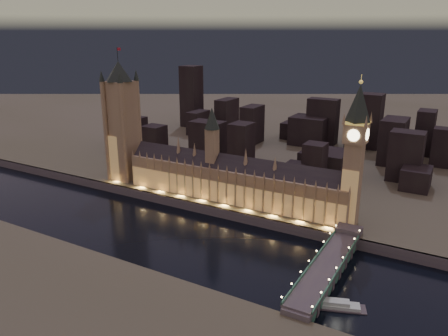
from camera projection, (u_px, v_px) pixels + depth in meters
The scene contains 9 objects.
ground_plane at pixel (182, 234), 329.14m from camera, with size 2000.00×2000.00×0.00m, color black.
north_bank at pixel (353, 116), 759.11m from camera, with size 2000.00×960.00×8.00m, color #4D4A31.
embankment_wall at pixel (210, 211), 361.93m from camera, with size 2000.00×2.50×8.00m, color #4C434C.
palace_of_westminster at pixel (232, 180), 368.39m from camera, with size 202.00×22.28×78.00m.
victoria_tower at pixel (122, 116), 411.36m from camera, with size 31.68×31.68×124.26m.
elizabeth_tower at pixel (355, 145), 308.67m from camera, with size 18.00×18.00×110.37m.
westminster_bridge at pixel (328, 267), 271.27m from camera, with size 17.49×113.00×15.90m.
river_boat at pixel (331, 304), 241.86m from camera, with size 38.96×21.42×4.50m.
city_backdrop at pixel (322, 134), 513.38m from camera, with size 453.58×215.63×89.61m.
Camera 1 is at (175.10, -244.30, 146.53)m, focal length 35.00 mm.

